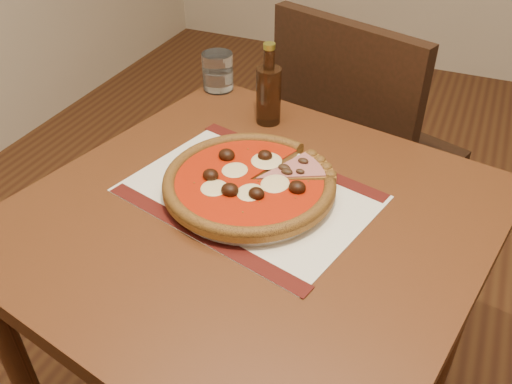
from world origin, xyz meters
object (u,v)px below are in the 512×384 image
at_px(table, 252,252).
at_px(water_glass, 218,71).
at_px(chair_far, 358,148).
at_px(pizza, 249,181).
at_px(plate, 249,189).
at_px(bottle, 269,93).

xyz_separation_m(table, water_glass, (-0.28, 0.42, 0.15)).
bearing_deg(chair_far, table, 105.01).
height_order(table, pizza, pizza).
xyz_separation_m(chair_far, plate, (-0.08, -0.60, 0.23)).
relative_size(chair_far, bottle, 4.94).
distance_m(chair_far, bottle, 0.46).
relative_size(water_glass, bottle, 0.50).
xyz_separation_m(table, pizza, (-0.03, 0.05, 0.13)).
height_order(table, plate, plate).
xyz_separation_m(plate, bottle, (-0.07, 0.27, 0.06)).
relative_size(table, chair_far, 1.02).
bearing_deg(water_glass, pizza, -55.98).
distance_m(chair_far, plate, 0.65).
xyz_separation_m(table, bottle, (-0.10, 0.32, 0.17)).
relative_size(chair_far, plate, 3.10).
bearing_deg(chair_far, plate, 102.30).
relative_size(plate, pizza, 0.92).
relative_size(pizza, bottle, 1.73).
bearing_deg(chair_far, water_glass, 52.92).
distance_m(plate, pizza, 0.02).
distance_m(chair_far, water_glass, 0.48).
height_order(plate, water_glass, water_glass).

